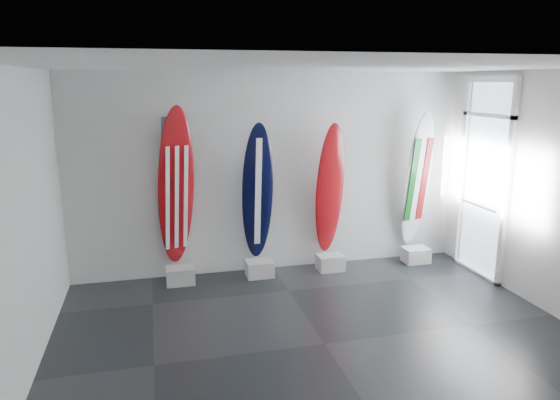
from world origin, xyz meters
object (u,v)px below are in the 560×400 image
object	(u,v)px
surfboard_navy	(258,192)
surfboard_italy	(417,180)
surfboard_swiss	(330,189)
surfboard_usa	(176,188)

from	to	relation	value
surfboard_navy	surfboard_italy	distance (m)	2.57
surfboard_navy	surfboard_swiss	distance (m)	1.12
surfboard_navy	surfboard_italy	xyz separation A→B (m)	(2.57, 0.00, 0.06)
surfboard_swiss	surfboard_italy	size ratio (longest dim) A/B	0.93
surfboard_usa	surfboard_italy	xyz separation A→B (m)	(3.74, 0.00, -0.06)
surfboard_usa	surfboard_italy	world-z (taller)	surfboard_usa
surfboard_italy	surfboard_navy	bearing A→B (deg)	168.08
surfboard_navy	surfboard_swiss	xyz separation A→B (m)	(1.12, 0.00, -0.01)
surfboard_navy	surfboard_swiss	world-z (taller)	surfboard_navy
surfboard_usa	surfboard_navy	distance (m)	1.17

